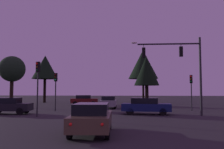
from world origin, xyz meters
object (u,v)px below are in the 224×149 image
Objects in this scene: tree_center_horizon at (12,69)px; tree_right_cluster at (45,67)px; traffic_signal_mast_arm at (180,62)px; traffic_light_median at (38,78)px; car_crossing_left at (146,106)px; tree_left_far at (143,64)px; tree_behind_sign at (147,71)px; car_crossing_right at (9,106)px; traffic_light_corner_left at (56,84)px; traffic_light_corner_right at (191,85)px; car_far_lane at (109,102)px; car_nearside_lane at (92,118)px; car_parked_lot at (84,100)px.

tree_right_cluster is (-0.49, 12.71, 1.55)m from tree_center_horizon.
tree_center_horizon is at bearing 156.99° from traffic_signal_mast_arm.
traffic_light_median is 9.92m from car_crossing_left.
tree_behind_sign is at bearing -89.20° from tree_left_far.
tree_center_horizon is (-17.59, 8.17, 4.27)m from car_crossing_left.
tree_behind_sign is (13.21, 10.80, 4.03)m from car_crossing_right.
traffic_light_corner_left is 9.99m from tree_center_horizon.
tree_behind_sign is (-2.59, 10.37, 0.05)m from traffic_signal_mast_arm.
traffic_light_corner_right is 0.94× the size of car_far_lane.
traffic_light_median is at bearing -127.24° from tree_behind_sign.
traffic_signal_mast_arm is at bearing -45.45° from tree_right_cluster.
traffic_light_corner_left is 0.88× the size of car_nearside_lane.
traffic_signal_mast_arm is at bearing -111.51° from traffic_light_corner_right.
tree_left_far is (-2.75, 22.05, 2.27)m from traffic_signal_mast_arm.
car_crossing_left is (9.55, -2.67, -2.11)m from traffic_light_corner_left.
tree_right_cluster is at bearing 115.11° from traffic_light_corner_left.
tree_right_cluster reaches higher than tree_center_horizon.
tree_right_cluster reaches higher than tree_behind_sign.
traffic_light_median is 26.40m from tree_left_far.
traffic_light_corner_right is 0.84× the size of traffic_light_median.
traffic_light_median is 17.15m from car_parked_lot.
traffic_light_corner_left is 7.47m from car_far_lane.
traffic_signal_mast_arm reaches higher than traffic_light_corner_right.
traffic_light_corner_left is 20.46m from tree_right_cluster.
car_far_lane is at bearing -54.56° from car_parked_lot.
car_crossing_right is at bearing -175.36° from car_crossing_left.
traffic_light_median is 14.05m from tree_center_horizon.
tree_center_horizon is (-18.07, -1.59, 0.25)m from tree_behind_sign.
traffic_light_corner_left is at bearing -34.40° from tree_center_horizon.
tree_center_horizon is at bearing -174.98° from tree_behind_sign.
tree_left_far reaches higher than tree_right_cluster.
tree_left_far reaches higher than car_parked_lot.
car_nearside_lane and car_crossing_left have the same top height.
car_crossing_right and car_parked_lot have the same top height.
traffic_signal_mast_arm is 1.70× the size of traffic_light_corner_left.
traffic_light_corner_right is (14.64, 1.85, -0.13)m from traffic_light_corner_left.
tree_right_cluster reaches higher than car_nearside_lane.
car_far_lane is 0.43× the size of tree_left_far.
car_parked_lot is at bearing 89.34° from traffic_light_median.
traffic_light_corner_left is at bearing 164.39° from car_crossing_left.
car_nearside_lane is at bearing -43.70° from car_crossing_right.
traffic_light_corner_right is at bearing -35.23° from tree_right_cluster.
tree_left_far is at bearing 105.75° from traffic_light_corner_right.
tree_center_horizon is (-13.21, 0.55, 4.28)m from car_far_lane.
traffic_light_corner_right is 0.57× the size of tree_behind_sign.
traffic_light_corner_right is 0.92× the size of car_crossing_right.
traffic_light_corner_right is at bearing -74.25° from tree_left_far.
tree_left_far is 1.41× the size of tree_center_horizon.
traffic_signal_mast_arm is 1.50× the size of car_nearside_lane.
traffic_signal_mast_arm is at bearing 57.64° from car_nearside_lane.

